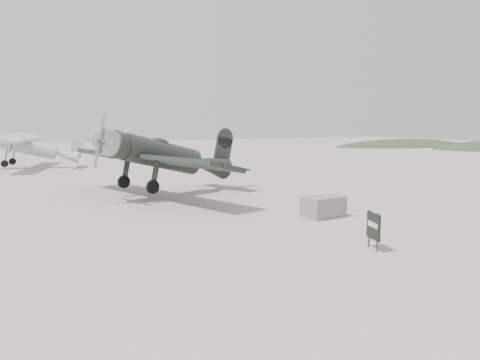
% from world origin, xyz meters
% --- Properties ---
extents(ground, '(160.00, 160.00, 0.00)m').
position_xyz_m(ground, '(0.00, 0.00, 0.00)').
color(ground, gray).
rests_on(ground, ground).
extents(hill_northeast, '(32.00, 16.00, 5.20)m').
position_xyz_m(hill_northeast, '(50.00, 40.00, 0.00)').
color(hill_northeast, '#32392A').
rests_on(hill_northeast, ground).
extents(lowwing_monoplane, '(9.00, 12.33, 4.00)m').
position_xyz_m(lowwing_monoplane, '(-1.19, 6.54, 2.12)').
color(lowwing_monoplane, black).
rests_on(lowwing_monoplane, ground).
extents(highwing_monoplane, '(8.45, 11.80, 3.34)m').
position_xyz_m(highwing_monoplane, '(-7.61, 26.20, 2.09)').
color(highwing_monoplane, '#A5A8AB').
rests_on(highwing_monoplane, ground).
extents(equipment_block, '(1.86, 1.31, 0.86)m').
position_xyz_m(equipment_block, '(2.95, -2.00, 0.43)').
color(equipment_block, slate).
rests_on(equipment_block, ground).
extents(sign_board, '(0.28, 0.83, 1.22)m').
position_xyz_m(sign_board, '(1.32, -6.88, 0.73)').
color(sign_board, '#333333').
rests_on(sign_board, ground).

